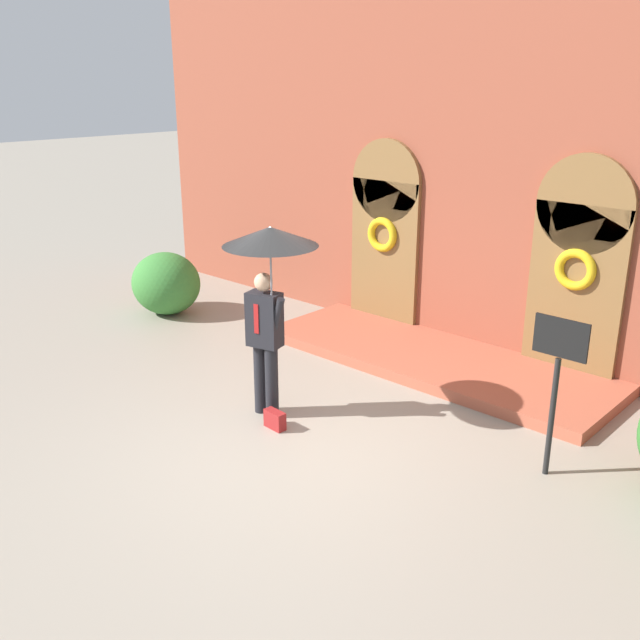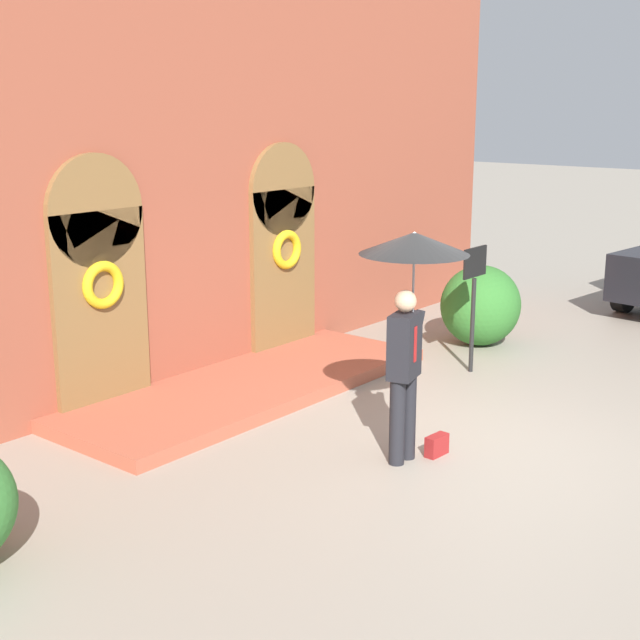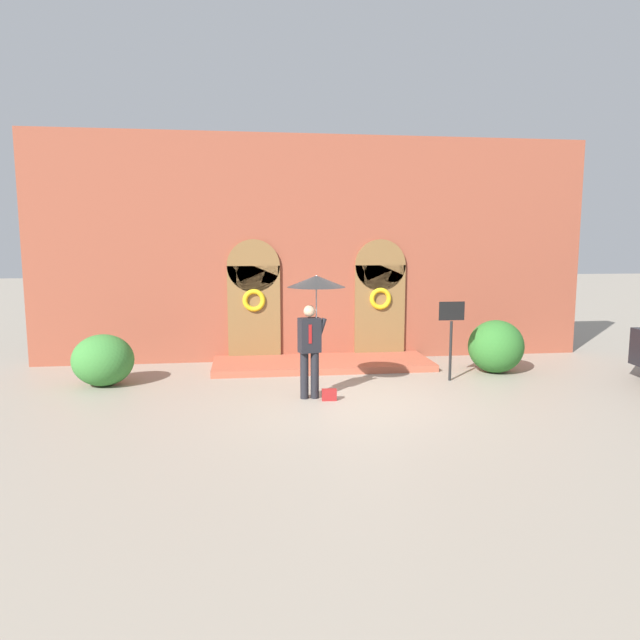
{
  "view_description": "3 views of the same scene",
  "coord_description": "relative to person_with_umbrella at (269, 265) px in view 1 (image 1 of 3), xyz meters",
  "views": [
    {
      "loc": [
        5.25,
        -5.08,
        3.96
      ],
      "look_at": [
        -0.47,
        1.15,
        1.05
      ],
      "focal_mm": 40.0,
      "sensor_mm": 36.0,
      "label": 1
    },
    {
      "loc": [
        -7.79,
        -4.44,
        3.62
      ],
      "look_at": [
        -0.42,
        1.58,
        1.26
      ],
      "focal_mm": 50.0,
      "sensor_mm": 36.0,
      "label": 2
    },
    {
      "loc": [
        -1.81,
        -10.26,
        2.98
      ],
      "look_at": [
        -0.3,
        1.18,
        1.4
      ],
      "focal_mm": 32.0,
      "sensor_mm": 36.0,
      "label": 3
    }
  ],
  "objects": [
    {
      "name": "handbag",
      "position": [
        0.25,
        -0.2,
        -1.8
      ],
      "size": [
        0.29,
        0.14,
        0.22
      ],
      "primitive_type": "cube",
      "rotation": [
        0.0,
        0.0,
        -0.06
      ],
      "color": "maroon",
      "rests_on": "ground"
    },
    {
      "name": "person_with_umbrella",
      "position": [
        0.0,
        0.0,
        0.0
      ],
      "size": [
        1.1,
        1.1,
        2.36
      ],
      "color": "black",
      "rests_on": "ground"
    },
    {
      "name": "shrub_left",
      "position": [
        -4.26,
        1.54,
        -1.37
      ],
      "size": [
        1.26,
        1.14,
        1.08
      ],
      "primitive_type": "ellipsoid",
      "color": "#387A33",
      "rests_on": "ground"
    },
    {
      "name": "ground_plane",
      "position": [
        0.52,
        -0.33,
        -1.91
      ],
      "size": [
        80.0,
        80.0,
        0.0
      ],
      "primitive_type": "plane",
      "color": "gray"
    },
    {
      "name": "building_facade",
      "position": [
        0.52,
        3.82,
        0.77
      ],
      "size": [
        14.0,
        2.3,
        5.6
      ],
      "color": "brown",
      "rests_on": "ground"
    },
    {
      "name": "sign_post",
      "position": [
        3.08,
        1.02,
        -0.75
      ],
      "size": [
        0.56,
        0.06,
        1.72
      ],
      "color": "black",
      "rests_on": "ground"
    }
  ]
}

